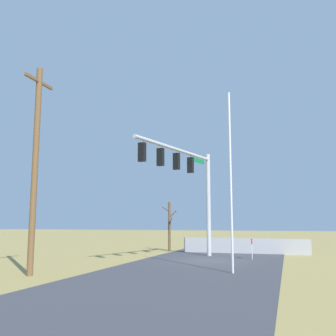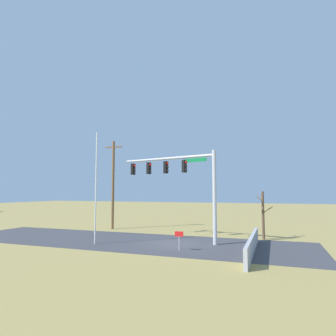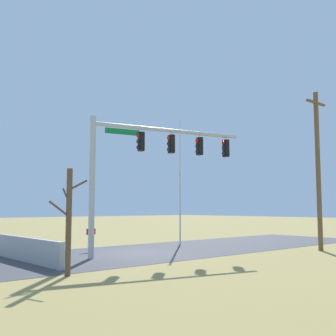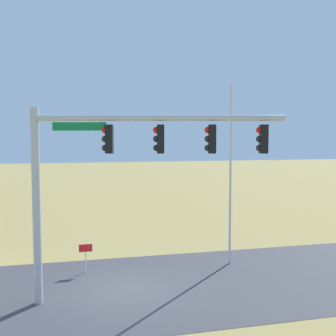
{
  "view_description": "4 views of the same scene",
  "coord_description": "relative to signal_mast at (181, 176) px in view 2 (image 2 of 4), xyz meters",
  "views": [
    {
      "loc": [
        -21.97,
        -4.35,
        2.17
      ],
      "look_at": [
        -0.78,
        2.28,
        5.34
      ],
      "focal_mm": 40.78,
      "sensor_mm": 36.0,
      "label": 1
    },
    {
      "loc": [
        7.06,
        -19.92,
        3.7
      ],
      "look_at": [
        -0.93,
        1.8,
        5.61
      ],
      "focal_mm": 31.07,
      "sensor_mm": 36.0,
      "label": 2
    },
    {
      "loc": [
        13.12,
        17.55,
        2.36
      ],
      "look_at": [
        -1.14,
        1.33,
        4.43
      ],
      "focal_mm": 44.18,
      "sensor_mm": 36.0,
      "label": 3
    },
    {
      "loc": [
        1.94,
        15.07,
        5.71
      ],
      "look_at": [
        -1.35,
        1.57,
        4.68
      ],
      "focal_mm": 43.86,
      "sensor_mm": 36.0,
      "label": 4
    }
  ],
  "objects": [
    {
      "name": "bare_tree",
      "position": [
        5.82,
        3.0,
        -3.0
      ],
      "size": [
        1.27,
        1.02,
        3.74
      ],
      "color": "brown",
      "rests_on": "ground_plane"
    },
    {
      "name": "open_sign",
      "position": [
        0.99,
        -3.57,
        -4.02
      ],
      "size": [
        0.56,
        0.04,
        1.22
      ],
      "color": "silver",
      "rests_on": "ground_plane"
    },
    {
      "name": "retaining_fence",
      "position": [
        5.36,
        -2.69,
        -4.4
      ],
      "size": [
        0.2,
        8.8,
        1.06
      ],
      "primitive_type": "cube",
      "color": "#A8A8AD",
      "rests_on": "ground_plane"
    },
    {
      "name": "road_surface",
      "position": [
        -4.31,
        -1.33,
        -4.93
      ],
      "size": [
        28.0,
        8.0,
        0.01
      ],
      "primitive_type": "cube",
      "color": "#3D3D42",
      "rests_on": "ground_plane"
    },
    {
      "name": "ground_plane",
      "position": [
        -0.31,
        -1.33,
        -4.93
      ],
      "size": [
        160.0,
        160.0,
        0.0
      ],
      "primitive_type": "plane",
      "color": "#9E894C"
    },
    {
      "name": "utility_pole",
      "position": [
        -8.67,
        4.51,
        -0.32
      ],
      "size": [
        1.9,
        0.26,
        8.89
      ],
      "color": "brown",
      "rests_on": "ground_plane"
    },
    {
      "name": "sidewalk_corner",
      "position": [
        3.71,
        -0.68,
        -4.93
      ],
      "size": [
        6.0,
        6.0,
        0.01
      ],
      "primitive_type": "cube",
      "color": "#B7B5AD",
      "rests_on": "ground_plane"
    },
    {
      "name": "signal_mast",
      "position": [
        0.0,
        0.0,
        0.0
      ],
      "size": [
        8.24,
        2.25,
        6.71
      ],
      "color": "#B2B5BA",
      "rests_on": "ground_plane"
    },
    {
      "name": "flagpole",
      "position": [
        -5.4,
        -3.32,
        -0.9
      ],
      "size": [
        0.1,
        0.1,
        8.07
      ],
      "primitive_type": "cylinder",
      "color": "silver",
      "rests_on": "ground_plane"
    }
  ]
}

